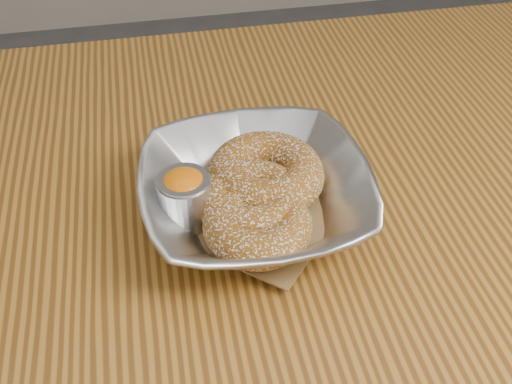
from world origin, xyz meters
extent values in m
cube|color=brown|center=(0.00, 0.00, 0.73)|extent=(1.20, 0.80, 0.04)
cube|color=brown|center=(0.54, 0.34, 0.35)|extent=(0.06, 0.06, 0.71)
imported|color=#B8BBC0|center=(-0.01, 0.02, 0.78)|extent=(0.21, 0.21, 0.05)
cube|color=olive|center=(-0.01, 0.02, 0.76)|extent=(0.20, 0.20, 0.00)
torus|color=#8D5114|center=(0.00, 0.04, 0.78)|extent=(0.14, 0.14, 0.04)
torus|color=#8D5114|center=(-0.02, -0.02, 0.78)|extent=(0.12, 0.12, 0.03)
torus|color=#8D5114|center=(-0.02, 0.01, 0.78)|extent=(0.11, 0.11, 0.04)
cylinder|color=#B8BBC0|center=(-0.08, 0.02, 0.78)|extent=(0.05, 0.05, 0.05)
cylinder|color=gray|center=(-0.08, 0.02, 0.79)|extent=(0.05, 0.05, 0.05)
ellipsoid|color=orange|center=(-0.08, 0.02, 0.80)|extent=(0.04, 0.04, 0.03)
camera|label=1|loc=(-0.09, -0.38, 1.15)|focal=42.00mm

